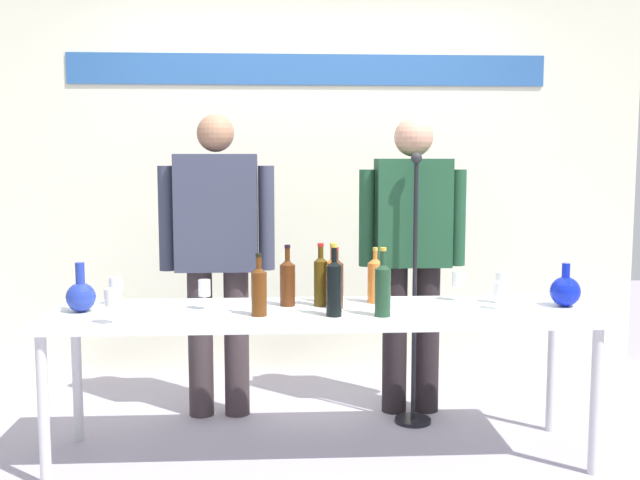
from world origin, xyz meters
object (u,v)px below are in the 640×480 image
wine_bottle_0 (288,281)px  wine_bottle_7 (336,282)px  display_table (322,321)px  wine_bottle_5 (375,279)px  wine_glass_left_1 (113,298)px  wine_bottle_6 (259,289)px  wine_glass_right_2 (500,290)px  wine_bottle_3 (320,279)px  wine_glass_right_0 (502,281)px  wine_glass_right_1 (459,280)px  presenter_right (412,246)px  wine_glass_left_2 (116,285)px  wine_bottle_4 (383,288)px  decanter_blue_left (81,296)px  presenter_left (217,245)px  wine_glass_left_0 (204,289)px  microphone_stand (414,335)px  wine_bottle_1 (333,278)px  wine_bottle_2 (334,286)px  decanter_blue_right (565,291)px

wine_bottle_0 → wine_bottle_7: size_ratio=1.01×
display_table → wine_bottle_5: size_ratio=9.31×
wine_glass_left_1 → wine_bottle_6: bearing=12.3°
wine_glass_right_2 → wine_bottle_3: bearing=171.4°
wine_glass_right_0 → wine_glass_right_1: wine_glass_right_0 is taller
presenter_right → display_table: bearing=-131.2°
wine_bottle_7 → display_table: bearing=-157.6°
wine_bottle_3 → wine_glass_left_2: 1.01m
presenter_right → wine_bottle_6: 1.13m
wine_glass_right_2 → wine_bottle_6: bearing=-175.8°
wine_bottle_0 → wine_bottle_4: bearing=-31.6°
wine_glass_left_1 → wine_glass_right_2: (1.78, 0.22, -0.02)m
decanter_blue_left → presenter_left: 0.87m
decanter_blue_left → wine_glass_left_2: size_ratio=1.70×
wine_glass_left_1 → wine_glass_left_2: size_ratio=1.14×
wine_bottle_6 → wine_glass_left_0: size_ratio=2.01×
presenter_right → wine_glass_right_2: 0.75m
display_table → wine_bottle_0: wine_bottle_0 is taller
wine_bottle_7 → microphone_stand: microphone_stand is taller
wine_bottle_6 → wine_bottle_7: 0.40m
wine_bottle_1 → wine_bottle_2: size_ratio=0.91×
wine_bottle_5 → wine_glass_right_0: (0.63, -0.05, -0.01)m
microphone_stand → wine_bottle_4: bearing=-113.3°
wine_bottle_5 → wine_glass_right_0: wine_bottle_5 is taller
wine_bottle_2 → wine_glass_left_0: size_ratio=2.32×
display_table → decanter_blue_right: size_ratio=12.16×
wine_bottle_6 → wine_glass_left_2: 0.77m
display_table → wine_bottle_5: 0.36m
wine_bottle_4 → wine_bottle_7: size_ratio=1.07×
display_table → wine_glass_left_1: wine_glass_left_1 is taller
decanter_blue_left → decanter_blue_right: (2.33, 0.00, 0.00)m
wine_glass_left_0 → wine_glass_right_0: 1.47m
decanter_blue_left → wine_bottle_3: wine_bottle_3 is taller
wine_bottle_2 → wine_glass_right_0: size_ratio=2.13×
display_table → wine_glass_right_0: (0.91, 0.11, 0.17)m
wine_glass_right_0 → wine_glass_right_1: (-0.20, 0.08, -0.00)m
presenter_right → wine_glass_left_0: presenter_right is taller
wine_bottle_3 → wine_glass_left_1: (-0.92, -0.35, -0.02)m
wine_bottle_3 → wine_bottle_6: wine_bottle_3 is taller
wine_bottle_4 → wine_glass_left_0: bearing=166.6°
wine_bottle_3 → wine_glass_left_2: size_ratio=2.23×
wine_glass_right_0 → wine_bottle_3: bearing=-179.1°
display_table → wine_glass_left_2: 1.03m
wine_bottle_0 → wine_bottle_2: bearing=-50.3°
wine_bottle_4 → wine_bottle_6: bearing=175.8°
wine_bottle_4 → wine_bottle_5: size_ratio=1.14×
wine_glass_left_2 → presenter_left: bearing=44.6°
decanter_blue_right → wine_glass_right_2: (-0.34, -0.05, 0.01)m
wine_bottle_1 → wine_bottle_7: bearing=-87.2°
presenter_left → wine_bottle_5: 0.96m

